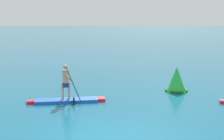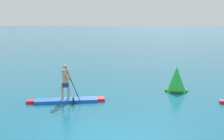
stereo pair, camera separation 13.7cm
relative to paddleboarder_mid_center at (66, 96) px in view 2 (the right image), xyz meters
The scene contains 3 objects.
ground 4.89m from the paddleboarder_mid_center, 74.15° to the right, with size 440.00×440.00×0.00m, color #145B7A.
paddleboarder_mid_center is the anchor object (origin of this frame).
race_marker_buoy 6.03m from the paddleboarder_mid_center, 16.86° to the left, with size 1.36×1.36×1.33m.
Camera 2 is at (-0.37, -9.33, 3.74)m, focal length 49.11 mm.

